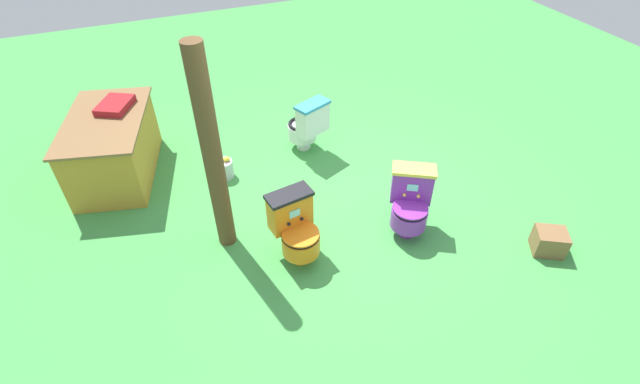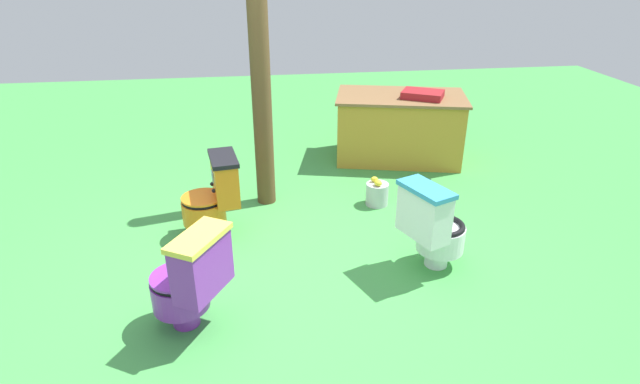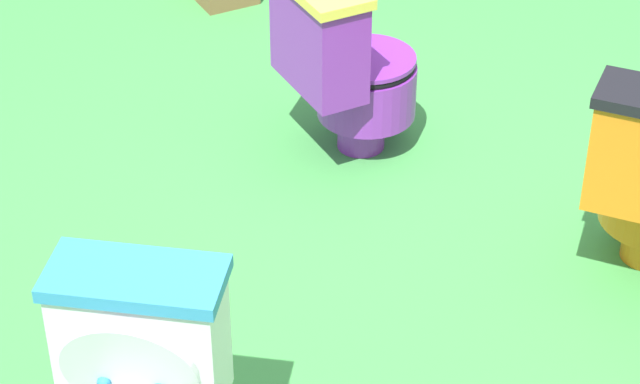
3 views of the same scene
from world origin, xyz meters
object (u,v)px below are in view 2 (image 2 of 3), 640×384
Objects in this scene: lemon_bucket at (377,193)px; toilet_purple at (190,280)px; wooden_post at (262,96)px; toilet_orange at (213,196)px; vendor_table at (399,127)px; toilet_white at (433,226)px.

toilet_purple is at bearing -135.81° from lemon_bucket.
toilet_orange is at bearing -127.92° from wooden_post.
vendor_table is 1.32m from lemon_bucket.
lemon_bucket is (1.63, 1.58, -0.25)m from toilet_purple.
wooden_post is 1.45m from lemon_bucket.
toilet_orange is (-1.68, 0.76, -0.00)m from toilet_white.
toilet_orange is 1.03m from wooden_post.
toilet_orange is 1.00× the size of toilet_purple.
toilet_purple is 0.45× the size of vendor_table.
toilet_orange is at bearing -166.40° from lemon_bucket.
toilet_white and toilet_purple have the same top height.
vendor_table is at bearing -62.38° from toilet_orange.
toilet_orange is 2.59m from vendor_table.
toilet_white is at bearing -123.17° from toilet_orange.
vendor_table reaches higher than toilet_orange.
toilet_purple is at bearing 166.88° from toilet_orange.
wooden_post is (-1.61, -0.94, 0.67)m from vendor_table.
toilet_orange is 0.45× the size of vendor_table.
toilet_purple is 2.28m from lemon_bucket.
lemon_bucket is at bearing -11.96° from wooden_post.
vendor_table is (2.17, 2.75, 0.02)m from toilet_purple.
toilet_purple is at bearing -107.11° from wooden_post.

